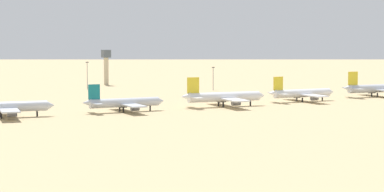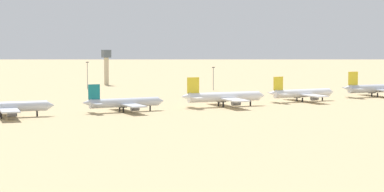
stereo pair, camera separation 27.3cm
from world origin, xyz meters
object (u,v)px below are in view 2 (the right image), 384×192
at_px(parked_jet_yellow_2, 223,97).
at_px(parked_jet_orange_0, 4,107).
at_px(parked_jet_yellow_4, 377,88).
at_px(light_pole_east, 213,77).
at_px(parked_jet_teal_1, 124,103).
at_px(light_pole_mid, 87,74).
at_px(parked_jet_yellow_3, 302,93).
at_px(control_tower, 106,64).

bearing_deg(parked_jet_yellow_2, parked_jet_orange_0, -174.96).
bearing_deg(parked_jet_yellow_4, light_pole_east, 131.48).
xyz_separation_m(parked_jet_teal_1, parked_jet_yellow_2, (50.67, -3.12, 0.54)).
height_order(parked_jet_orange_0, parked_jet_teal_1, parked_jet_orange_0).
xyz_separation_m(parked_jet_yellow_4, light_pole_mid, (-115.73, 132.05, 5.24)).
bearing_deg(parked_jet_orange_0, parked_jet_yellow_2, 6.95).
bearing_deg(parked_jet_orange_0, parked_jet_yellow_3, 9.04).
bearing_deg(control_tower, light_pole_east, -64.41).
relative_size(parked_jet_yellow_2, parked_jet_yellow_3, 1.09).
xyz_separation_m(light_pole_mid, light_pole_east, (64.13, -45.72, -1.50)).
xyz_separation_m(parked_jet_teal_1, parked_jet_yellow_4, (153.31, -0.54, 0.49)).
bearing_deg(light_pole_east, light_pole_mid, 144.51).
height_order(parked_jet_yellow_2, control_tower, control_tower).
distance_m(parked_jet_yellow_4, control_tower, 186.40).
xyz_separation_m(parked_jet_orange_0, control_tower, (116.74, 157.91, 9.97)).
bearing_deg(parked_jet_teal_1, control_tower, 73.55).
bearing_deg(parked_jet_teal_1, light_pole_mid, 79.22).
height_order(parked_jet_orange_0, light_pole_mid, light_pole_mid).
bearing_deg(light_pole_east, parked_jet_yellow_4, -59.13).
relative_size(parked_jet_teal_1, control_tower, 1.61).
bearing_deg(light_pole_mid, parked_jet_yellow_2, -84.45).
bearing_deg(parked_jet_yellow_4, parked_jet_yellow_2, -167.95).
bearing_deg(parked_jet_yellow_3, light_pole_east, 93.46).
relative_size(control_tower, light_pole_east, 1.66).
bearing_deg(parked_jet_yellow_4, parked_jet_teal_1, -169.60).
relative_size(parked_jet_teal_1, parked_jet_yellow_3, 0.96).
xyz_separation_m(parked_jet_orange_0, parked_jet_teal_1, (52.08, -5.24, -0.32)).
height_order(light_pole_mid, light_pole_east, light_pole_mid).
distance_m(parked_jet_orange_0, parked_jet_yellow_2, 103.09).
bearing_deg(parked_jet_yellow_4, light_pole_mid, 141.84).
relative_size(parked_jet_yellow_2, light_pole_east, 3.01).
height_order(parked_jet_teal_1, parked_jet_yellow_3, parked_jet_yellow_3).
bearing_deg(parked_jet_yellow_2, light_pole_east, 69.83).
xyz_separation_m(control_tower, light_pole_east, (37.05, -77.35, -6.07)).
height_order(parked_jet_teal_1, parked_jet_yellow_4, parked_jet_yellow_4).
distance_m(parked_jet_yellow_4, light_pole_east, 100.64).
height_order(parked_jet_teal_1, light_pole_east, light_pole_east).
bearing_deg(parked_jet_orange_0, light_pole_mid, 66.22).
bearing_deg(parked_jet_yellow_4, parked_jet_yellow_3, -168.32).
bearing_deg(light_pole_mid, parked_jet_yellow_3, -65.04).
xyz_separation_m(parked_jet_yellow_3, light_pole_mid, (-61.94, 133.05, 5.58)).
height_order(parked_jet_orange_0, control_tower, control_tower).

